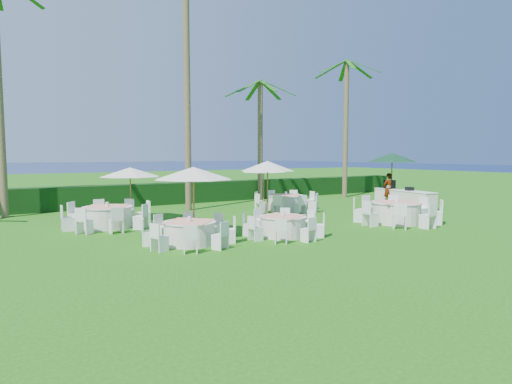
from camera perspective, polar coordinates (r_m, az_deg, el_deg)
ground at (r=14.65m, az=6.09°, el=-6.11°), size 120.00×120.00×0.00m
hedge at (r=25.10m, az=-10.75°, el=-0.15°), size 34.00×1.00×1.20m
ocean at (r=113.79m, az=-26.89°, el=3.04°), size 260.00×260.00×0.00m
banquet_table_a at (r=13.67m, az=-8.85°, el=-5.31°), size 2.83×2.83×0.89m
banquet_table_b at (r=14.84m, az=3.64°, el=-4.48°), size 2.84×2.84×0.87m
banquet_table_c at (r=18.55m, az=18.22°, el=-2.55°), size 3.48×3.48×1.04m
banquet_table_d at (r=17.54m, az=-19.20°, el=-3.08°), size 3.28×3.28×0.99m
banquet_table_f at (r=21.48m, az=4.01°, el=-1.41°), size 3.22×3.22×0.97m
umbrella_a at (r=14.55m, az=-8.35°, el=2.50°), size 2.70×2.70×2.41m
umbrella_b at (r=18.75m, az=1.55°, el=3.48°), size 2.38×2.38×2.54m
umbrella_c at (r=18.93m, az=-16.44°, el=2.56°), size 2.55×2.55×2.28m
umbrella_d at (r=21.39m, az=1.04°, el=3.20°), size 2.22×2.22×2.35m
umbrella_green at (r=25.16m, az=17.70°, el=4.40°), size 2.68×2.68×2.91m
buffet_table at (r=24.46m, az=19.06°, el=-0.74°), size 1.32×4.00×1.40m
staff_person at (r=24.79m, az=17.19°, el=0.34°), size 0.67×0.46×1.80m
palm_c at (r=22.21m, az=-9.21°, el=15.47°), size 4.40×3.98×12.77m
palm_d at (r=26.77m, az=0.57°, el=7.83°), size 4.18×4.39×7.40m
palm_e at (r=29.00m, az=11.89°, el=9.07°), size 4.40×4.00×8.95m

